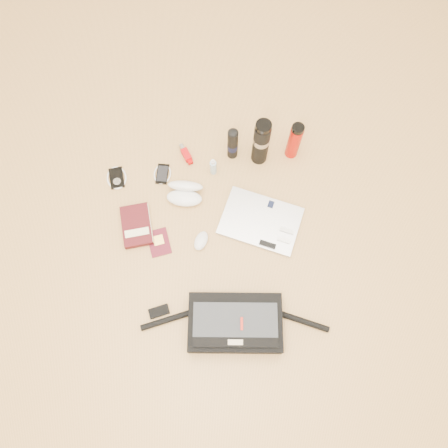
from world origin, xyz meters
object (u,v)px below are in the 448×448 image
object	(u,v)px
laptop	(261,221)
thermos_black	(261,142)
messenger_bag	(235,323)
thermos_red	(294,141)
book	(137,226)

from	to	relation	value
laptop	thermos_black	distance (m)	0.36
messenger_bag	thermos_red	world-z (taller)	thermos_red
messenger_bag	book	size ratio (longest dim) A/B	3.76
messenger_bag	laptop	world-z (taller)	messenger_bag
laptop	book	distance (m)	0.57
book	thermos_red	bearing A→B (deg)	16.89
book	thermos_red	size ratio (longest dim) A/B	0.91
messenger_bag	thermos_black	size ratio (longest dim) A/B	2.73
book	thermos_black	xyz separation A→B (m)	(0.59, 0.32, 0.13)
messenger_bag	book	world-z (taller)	messenger_bag
laptop	messenger_bag	bearing A→B (deg)	-86.15
laptop	book	xyz separation A→B (m)	(-0.57, 0.01, 0.01)
laptop	thermos_red	xyz separation A→B (m)	(0.18, 0.35, 0.10)
messenger_bag	laptop	xyz separation A→B (m)	(0.15, 0.46, -0.04)
thermos_black	messenger_bag	bearing A→B (deg)	-102.29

